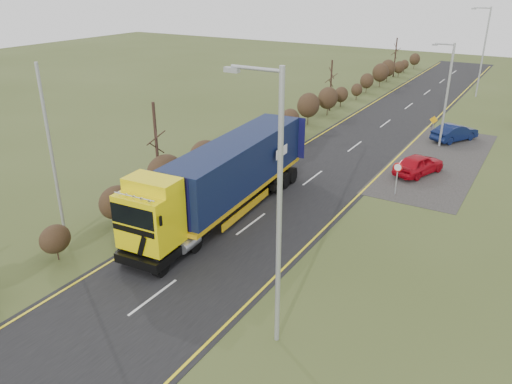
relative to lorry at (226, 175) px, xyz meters
The scene contains 14 objects.
ground 5.31m from the lorry, 66.67° to the right, with size 160.00×160.00×0.00m, color #3F4B20.
road 6.41m from the lorry, 71.60° to the left, with size 8.00×120.00×0.02m, color black.
layby 17.91m from the lorry, 61.83° to the left, with size 6.00×18.00×0.02m, color #2B2926.
lane_markings 6.14m from the lorry, 70.62° to the left, with size 7.52×116.00×0.01m.
hedgerow 5.49m from the lorry, 139.31° to the left, with size 2.24×102.04×6.05m.
lorry is the anchor object (origin of this frame).
car_red_hatchback 14.48m from the lorry, 57.20° to the left, with size 1.69×4.21×1.43m, color #AD0814.
car_blue_sedan 23.04m from the lorry, 68.59° to the left, with size 1.49×4.27×1.41m, color #0A1438.
streetlight_near 11.44m from the lorry, 46.66° to the right, with size 2.15×0.20×10.14m.
streetlight_mid 20.88m from the lorry, 68.59° to the left, with size 1.72×0.18×8.05m.
streetlight_far 40.86m from the lorry, 80.02° to the left, with size 2.06×0.19×9.69m.
left_pole 8.98m from the lorry, 127.60° to the right, with size 0.16×0.16×9.08m, color #A1A4A7.
speed_sign 10.84m from the lorry, 46.20° to the left, with size 0.58×0.10×2.12m.
warning_board 22.77m from the lorry, 73.36° to the left, with size 0.68×0.11×1.79m.
Camera 1 is at (12.88, -16.95, 12.55)m, focal length 35.00 mm.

